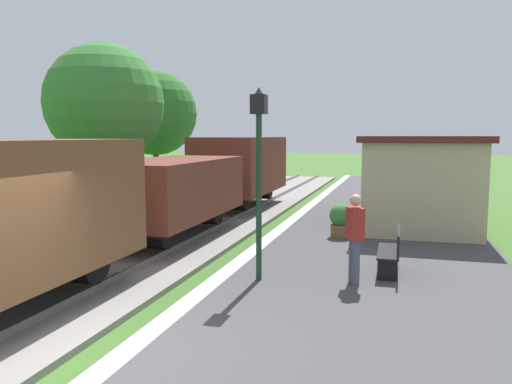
# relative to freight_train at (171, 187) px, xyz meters

# --- Properties ---
(ground_plane) EXTENTS (160.00, 160.00, 0.00)m
(ground_plane) POSITION_rel_freight_train_xyz_m (2.40, -7.37, -1.60)
(ground_plane) COLOR #3D6628
(platform_edge_stripe) EXTENTS (0.36, 60.00, 0.01)m
(platform_edge_stripe) POSITION_rel_freight_train_xyz_m (2.80, -7.37, -1.34)
(platform_edge_stripe) COLOR silver
(platform_edge_stripe) RESTS_ON platform_slab
(freight_train) EXTENTS (2.50, 19.40, 2.72)m
(freight_train) POSITION_rel_freight_train_xyz_m (0.00, 0.00, 0.00)
(freight_train) COLOR brown
(freight_train) RESTS_ON rail_near
(station_hut) EXTENTS (3.50, 5.80, 2.78)m
(station_hut) POSITION_rel_freight_train_xyz_m (6.80, 3.70, 0.05)
(station_hut) COLOR tan
(station_hut) RESTS_ON platform_slab
(bench_near_hut) EXTENTS (0.42, 1.50, 0.91)m
(bench_near_hut) POSITION_rel_freight_train_xyz_m (6.08, -2.45, -0.88)
(bench_near_hut) COLOR black
(bench_near_hut) RESTS_ON platform_slab
(person_waiting) EXTENTS (0.38, 0.45, 1.71)m
(person_waiting) POSITION_rel_freight_train_xyz_m (5.40, -3.43, -0.41)
(person_waiting) COLOR #474C66
(person_waiting) RESTS_ON platform_slab
(potted_planter) EXTENTS (0.64, 0.64, 0.92)m
(potted_planter) POSITION_rel_freight_train_xyz_m (4.67, 0.98, -0.88)
(potted_planter) COLOR brown
(potted_planter) RESTS_ON platform_slab
(lamp_post_near) EXTENTS (0.28, 0.28, 3.70)m
(lamp_post_near) POSITION_rel_freight_train_xyz_m (3.59, -3.67, 1.20)
(lamp_post_near) COLOR #193823
(lamp_post_near) RESTS_ON platform_slab
(tree_trackside_far) EXTENTS (4.18, 4.18, 6.28)m
(tree_trackside_far) POSITION_rel_freight_train_xyz_m (-3.91, 2.94, 2.58)
(tree_trackside_far) COLOR #4C3823
(tree_trackside_far) RESTS_ON ground
(tree_field_left) EXTENTS (4.22, 4.22, 6.26)m
(tree_field_left) POSITION_rel_freight_train_xyz_m (-5.70, 10.25, 2.55)
(tree_field_left) COLOR #4C3823
(tree_field_left) RESTS_ON ground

